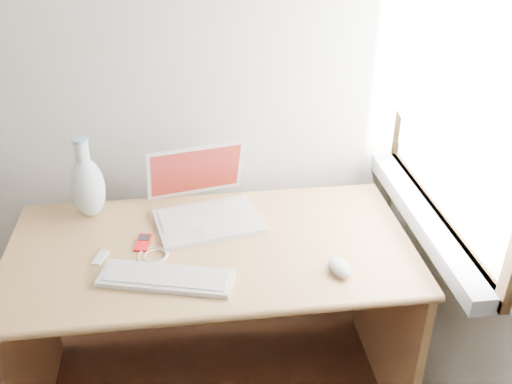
{
  "coord_description": "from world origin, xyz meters",
  "views": [
    {
      "loc": [
        0.88,
        -0.31,
        1.88
      ],
      "look_at": [
        1.1,
        1.35,
        0.91
      ],
      "focal_mm": 40.0,
      "sensor_mm": 36.0,
      "label": 1
    }
  ],
  "objects": [
    {
      "name": "window",
      "position": [
        1.72,
        1.3,
        1.28
      ],
      "size": [
        0.11,
        0.99,
        1.1
      ],
      "color": "white",
      "rests_on": "right_wall"
    },
    {
      "name": "desk",
      "position": [
        0.93,
        1.39,
        0.52
      ],
      "size": [
        1.39,
        0.7,
        0.74
      ],
      "color": "tan",
      "rests_on": "floor"
    },
    {
      "name": "laptop",
      "position": [
        0.93,
        1.49,
        0.79
      ],
      "size": [
        0.41,
        0.37,
        0.25
      ],
      "rotation": [
        0.0,
        0.0,
        0.2
      ],
      "color": "white",
      "rests_on": "desk"
    },
    {
      "name": "external_keyboard",
      "position": [
        0.78,
        1.13,
        0.75
      ],
      "size": [
        0.44,
        0.23,
        0.02
      ],
      "rotation": [
        0.0,
        0.0,
        -0.27
      ],
      "color": "white",
      "rests_on": "desk"
    },
    {
      "name": "mouse",
      "position": [
        1.34,
        1.1,
        0.75
      ],
      "size": [
        0.09,
        0.12,
        0.04
      ],
      "primitive_type": "ellipsoid",
      "rotation": [
        0.0,
        0.0,
        0.25
      ],
      "color": "white",
      "rests_on": "desk"
    },
    {
      "name": "ipod",
      "position": [
        0.7,
        1.34,
        0.74
      ],
      "size": [
        0.06,
        0.11,
        0.01
      ],
      "rotation": [
        0.0,
        0.0,
        -0.15
      ],
      "color": "red",
      "rests_on": "desk"
    },
    {
      "name": "cable_coil",
      "position": [
        0.74,
        1.26,
        0.74
      ],
      "size": [
        0.11,
        0.11,
        0.01
      ],
      "primitive_type": "torus",
      "rotation": [
        0.0,
        0.0,
        0.06
      ],
      "color": "white",
      "rests_on": "desk"
    },
    {
      "name": "remote",
      "position": [
        0.56,
        1.28,
        0.74
      ],
      "size": [
        0.05,
        0.09,
        0.01
      ],
      "primitive_type": "cube",
      "rotation": [
        0.0,
        0.0,
        -0.32
      ],
      "color": "white",
      "rests_on": "desk"
    },
    {
      "name": "vase",
      "position": [
        0.51,
        1.56,
        0.86
      ],
      "size": [
        0.12,
        0.12,
        0.31
      ],
      "color": "white",
      "rests_on": "desk"
    }
  ]
}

